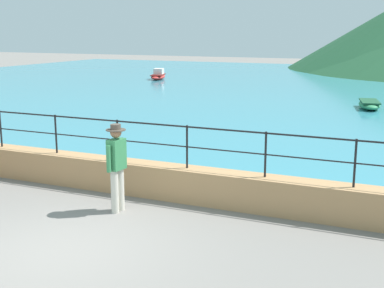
# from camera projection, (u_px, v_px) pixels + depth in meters

# --- Properties ---
(ground_plane) EXTENTS (120.00, 120.00, 0.00)m
(ground_plane) POSITION_uv_depth(u_px,v_px,m) (59.00, 250.00, 8.55)
(ground_plane) COLOR slate
(promenade_wall) EXTENTS (20.00, 0.56, 0.70)m
(promenade_wall) POSITION_uv_depth(u_px,v_px,m) (152.00, 179.00, 11.33)
(promenade_wall) COLOR tan
(promenade_wall) RESTS_ON ground
(railing) EXTENTS (18.44, 0.04, 0.90)m
(railing) POSITION_uv_depth(u_px,v_px,m) (151.00, 136.00, 11.12)
(railing) COLOR black
(railing) RESTS_ON promenade_wall
(lake_water) EXTENTS (64.00, 44.32, 0.06)m
(lake_water) POSITION_uv_depth(u_px,v_px,m) (331.00, 89.00, 31.58)
(lake_water) COLOR teal
(lake_water) RESTS_ON ground
(person_walking) EXTENTS (0.38, 0.57, 1.75)m
(person_walking) POSITION_uv_depth(u_px,v_px,m) (117.00, 163.00, 10.17)
(person_walking) COLOR beige
(person_walking) RESTS_ON ground
(boat_0) EXTENTS (1.49, 2.46, 0.76)m
(boat_0) POSITION_uv_depth(u_px,v_px,m) (158.00, 76.00, 37.43)
(boat_0) COLOR red
(boat_0) RESTS_ON lake_water
(boat_4) EXTENTS (1.36, 2.44, 0.36)m
(boat_4) POSITION_uv_depth(u_px,v_px,m) (369.00, 104.00, 23.49)
(boat_4) COLOR #338C59
(boat_4) RESTS_ON lake_water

